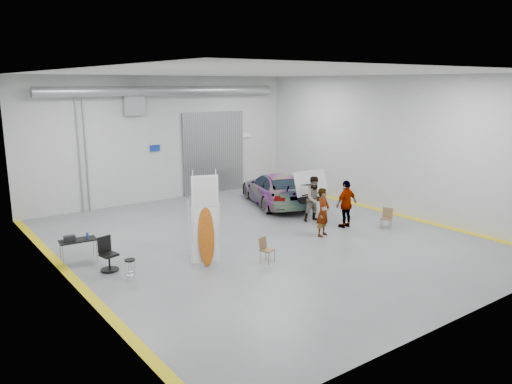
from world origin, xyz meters
TOP-DOWN VIEW (x-y plane):
  - ground at (0.00, 0.00)m, footprint 16.00×16.00m
  - room_shell at (0.24, 2.22)m, footprint 14.02×16.18m
  - sedan_car at (3.69, 3.88)m, footprint 3.74×5.63m
  - person_a at (2.06, -1.07)m, footprint 0.78×0.64m
  - person_b at (3.22, 0.64)m, footprint 1.07×0.91m
  - person_c at (3.61, -0.77)m, footprint 1.13×0.52m
  - surfboard_display at (-3.02, -1.21)m, footprint 0.84×0.42m
  - folding_chair_near at (-1.38, -2.11)m, footprint 0.49×0.52m
  - folding_chair_far at (4.72, -1.87)m, footprint 0.51×0.63m
  - shop_stool at (-5.50, -0.91)m, footprint 0.32×0.32m
  - work_table at (-6.29, 1.60)m, footprint 1.19×0.67m
  - office_chair at (-5.74, 0.23)m, footprint 0.56×0.58m
  - trunk_lid at (3.69, 1.52)m, footprint 1.77×1.07m

SIDE VIEW (x-z plane):
  - ground at x=0.00m, z-range 0.00..0.00m
  - folding_chair_near at x=-1.38m, z-range -0.15..0.66m
  - folding_chair_far at x=4.72m, z-range -0.15..0.67m
  - shop_stool at x=-5.50m, z-range 0.00..0.63m
  - office_chair at x=-5.74m, z-range -0.06..0.98m
  - work_table at x=-6.29m, z-range 0.25..1.18m
  - sedan_car at x=3.69m, z-range 0.00..1.51m
  - person_a at x=2.06m, z-range 0.00..1.84m
  - person_b at x=3.22m, z-range 0.00..1.90m
  - person_c at x=3.61m, z-range 0.00..1.92m
  - surfboard_display at x=-3.02m, z-range -0.29..2.79m
  - trunk_lid at x=3.69m, z-range 1.51..1.55m
  - room_shell at x=0.24m, z-range 1.07..7.08m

